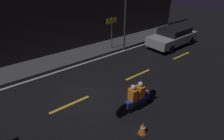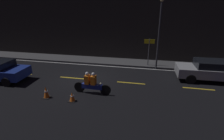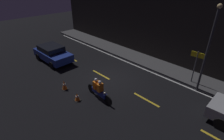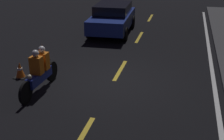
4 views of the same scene
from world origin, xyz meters
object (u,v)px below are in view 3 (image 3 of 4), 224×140
Objects in this scene: traffic_cone_near at (64,85)px; traffic_cone_mid at (77,97)px; shop_sign at (196,61)px; street_lamp at (208,47)px; sedan_blue at (53,53)px; motorcycle at (99,90)px.

traffic_cone_near is 1.68m from traffic_cone_mid.
street_lamp reaches higher than shop_sign.
traffic_cone_mid is (6.52, -1.74, -0.52)m from sedan_blue.
shop_sign reaches higher than sedan_blue.
shop_sign is (5.80, 7.28, 1.46)m from traffic_cone_near.
shop_sign is at bearing 63.63° from motorcycle.
traffic_cone_near is 9.42m from shop_sign.
sedan_blue is 0.72× the size of street_lamp.
traffic_cone_near is at bearing -153.93° from motorcycle.
shop_sign is 1.73m from street_lamp.
motorcycle is 1.44m from traffic_cone_mid.
street_lamp is at bearing 45.37° from traffic_cone_near.
traffic_cone_near is at bearing -134.63° from street_lamp.
street_lamp reaches higher than traffic_cone_near.
street_lamp is at bearing 21.25° from sedan_blue.
street_lamp is (11.36, 4.93, 2.44)m from sedan_blue.
motorcycle is 7.13m from shop_sign.
shop_sign reaches higher than motorcycle.
motorcycle is 2.70m from traffic_cone_near.
traffic_cone_near is (-2.45, -1.09, -0.30)m from motorcycle.
traffic_cone_mid is 0.23× the size of shop_sign.
street_lamp is (6.52, 6.60, 2.88)m from traffic_cone_near.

